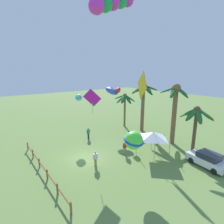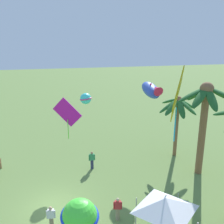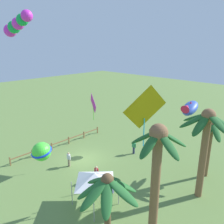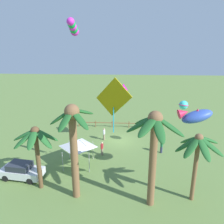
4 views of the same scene
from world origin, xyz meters
name	(u,v)px [view 4 (image 4 of 4)]	position (x,y,z in m)	size (l,w,h in m)	color
ground_plane	(120,140)	(0.00, 0.00, 0.00)	(120.00, 120.00, 0.00)	olive
palm_tree_0	(198,149)	(-6.10, 10.99, 4.53)	(3.63, 3.63, 5.74)	brown
palm_tree_1	(36,141)	(6.66, 10.25, 4.44)	(3.75, 3.89, 5.71)	brown
palm_tree_2	(154,137)	(-2.71, 11.73, 5.72)	(4.22, 4.40, 7.67)	brown
palm_tree_3	(73,134)	(3.28, 11.15, 5.52)	(3.37, 3.64, 7.90)	brown
rail_fence	(121,124)	(0.06, -4.63, 0.59)	(12.57, 0.12, 0.95)	brown
parked_car_0	(21,171)	(8.92, 8.92, 0.75)	(4.08, 2.16, 1.51)	silver
spectator_0	(102,148)	(1.90, 4.04, 0.81)	(0.29, 0.54, 1.59)	gray
spectator_1	(162,146)	(-4.82, 3.08, 0.81)	(0.26, 0.55, 1.59)	#2D3351
spectator_2	(104,134)	(2.07, -0.04, 0.81)	(0.26, 0.55, 1.59)	gray
festival_tent	(78,143)	(4.07, 6.29, 2.47)	(2.86, 2.86, 2.85)	#9E9EA3
kite_ball_0	(184,105)	(-6.89, 2.85, 5.67)	(1.48, 1.48, 0.96)	#41E4DD
kite_ball_1	(72,117)	(5.79, 1.55, 3.64)	(1.82, 1.83, 1.60)	#4BE93B
kite_fish_2	(195,116)	(-6.41, 8.56, 6.34)	(3.17, 1.63, 1.64)	blue
kite_diamond_3	(124,93)	(-0.38, 1.23, 6.56)	(0.93, 1.79, 2.77)	#C217A7
kite_diamond_4	(114,98)	(0.40, 8.07, 7.60)	(3.18, 1.77, 4.98)	#B59E0C
kite_tube_5	(73,27)	(5.60, -0.72, 13.76)	(1.14, 3.67, 1.87)	#DC2EC9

